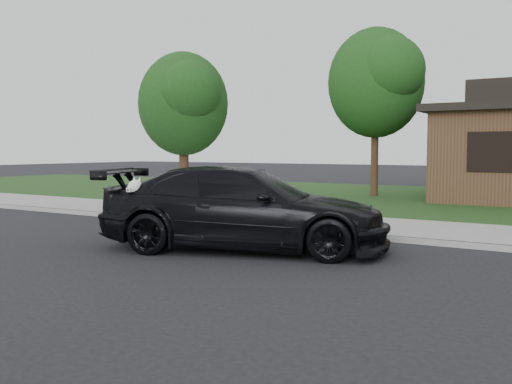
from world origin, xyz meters
The scene contains 7 objects.
ground centered at (0.00, 0.00, 0.00)m, with size 120.00×120.00×0.00m, color black.
sidewalk centered at (0.00, 5.00, 0.06)m, with size 60.00×3.00×0.12m, color gray.
curb centered at (0.00, 3.50, 0.06)m, with size 60.00×0.12×0.12m, color gray.
lawn centered at (0.00, 13.00, 0.07)m, with size 60.00×13.00×0.13m, color #193814.
sedan centered at (-2.81, 1.14, 0.79)m, with size 5.86×3.82×1.58m.
tree_0 centered at (-4.34, 12.88, 4.48)m, with size 3.78×3.60×6.34m.
tree_2 centered at (-7.38, 5.11, 3.27)m, with size 2.73×2.60×4.59m.
Camera 1 is at (3.01, -7.91, 1.91)m, focal length 40.00 mm.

